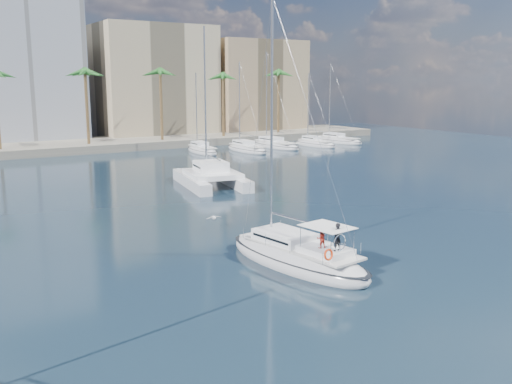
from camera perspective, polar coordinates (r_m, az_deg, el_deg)
ground at (r=34.80m, az=-0.02°, el=-6.54°), size 160.00×160.00×0.00m
quay at (r=91.38m, az=-20.78°, el=4.15°), size 120.00×14.00×1.20m
building_beige at (r=105.80m, az=-10.23°, el=10.66°), size 20.00×14.00×20.00m
building_tan_right at (r=113.09m, az=-0.23°, el=10.35°), size 18.00×12.00×18.00m
palm_centre at (r=86.92m, az=-20.69°, el=10.25°), size 3.60×3.60×12.30m
palm_right at (r=99.52m, az=-0.82°, el=10.97°), size 3.60×3.60×12.30m
main_sloop at (r=33.34m, az=4.08°, el=-6.47°), size 4.86×11.14×16.01m
catamaran at (r=57.88m, az=-4.49°, el=1.70°), size 7.29×11.57×15.84m
seagull at (r=41.25m, az=-4.25°, el=-2.55°), size 1.18×0.51×0.22m
moored_yacht_a at (r=84.65m, az=-5.41°, el=3.92°), size 3.37×9.52×11.90m
moored_yacht_b at (r=86.03m, az=-0.93°, el=4.08°), size 3.32×10.83×13.72m
moored_yacht_c at (r=91.17m, az=1.93°, el=4.48°), size 3.98×12.33×15.54m
moored_yacht_d at (r=93.35m, az=5.94°, el=4.58°), size 3.52×9.55×11.90m
moored_yacht_e at (r=98.97m, az=8.21°, el=4.90°), size 4.61×11.11×13.72m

